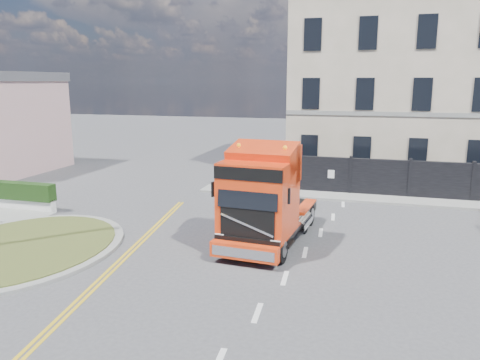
% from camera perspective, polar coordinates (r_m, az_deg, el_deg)
% --- Properties ---
extents(ground, '(120.00, 120.00, 0.00)m').
position_cam_1_polar(ground, '(18.04, -1.28, -7.48)').
color(ground, '#424244').
rests_on(ground, ground).
extents(traffic_island, '(6.80, 6.80, 0.17)m').
position_cam_1_polar(traffic_island, '(18.86, -25.17, -7.52)').
color(traffic_island, gray).
rests_on(traffic_island, ground).
extents(hoarding_fence, '(18.80, 0.25, 2.00)m').
position_cam_1_polar(hoarding_fence, '(25.78, 18.94, 0.10)').
color(hoarding_fence, black).
rests_on(hoarding_fence, ground).
extents(georgian_building, '(12.30, 10.30, 12.80)m').
position_cam_1_polar(georgian_building, '(32.76, 17.92, 10.98)').
color(georgian_building, beige).
rests_on(georgian_building, ground).
extents(pavement_far, '(20.00, 1.60, 0.12)m').
position_cam_1_polar(pavement_far, '(25.08, 17.64, -2.33)').
color(pavement_far, gray).
rests_on(pavement_far, ground).
extents(truck, '(2.81, 6.44, 3.76)m').
position_cam_1_polar(truck, '(17.06, 2.94, -2.72)').
color(truck, black).
rests_on(truck, ground).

